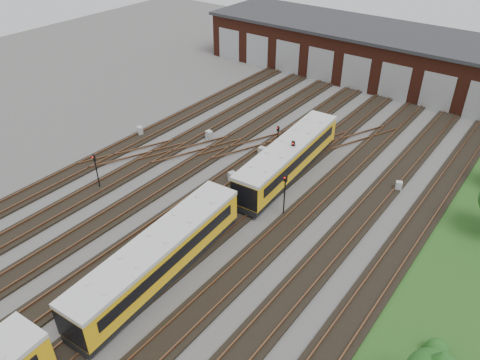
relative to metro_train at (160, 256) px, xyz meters
The scene contains 15 objects.
ground 5.01m from the metro_train, 115.53° to the left, with size 120.00×120.00×0.00m, color #43403E.
track_network 5.54m from the metro_train, 114.42° to the left, with size 30.40×70.00×0.33m.
maintenance_shed 44.23m from the metro_train, 92.60° to the left, with size 51.00×12.50×6.35m.
grass_verge 22.22m from the metro_train, 39.85° to the left, with size 8.00×55.00×0.05m, color #224617.
metro_train is the anchor object (origin of this frame).
signal_mast_0 12.83m from the metro_train, 159.66° to the left, with size 0.31×0.30×3.34m.
signal_mast_1 19.01m from the metro_train, 98.88° to the left, with size 0.26×0.25×2.99m.
signal_mast_2 15.80m from the metro_train, 88.11° to the left, with size 0.30×0.28×3.83m.
signal_mast_3 11.23m from the metro_train, 75.26° to the left, with size 0.30×0.28×3.78m.
relay_cabinet_0 21.40m from the metro_train, 140.91° to the left, with size 0.59×0.49×0.98m, color #ADB0B3.
relay_cabinet_1 19.72m from the metro_train, 120.63° to the left, with size 0.65×0.54×1.08m, color #ADB0B3.
relay_cabinet_2 12.48m from the metro_train, 104.84° to the left, with size 0.69×0.57×1.14m, color #ADB0B3.
relay_cabinet_3 17.72m from the metro_train, 101.97° to the left, with size 0.68×0.57×1.13m, color #ADB0B3.
relay_cabinet_4 21.75m from the metro_train, 65.67° to the left, with size 0.53×0.44×0.88m, color #ADB0B3.
bush_0 17.63m from the metro_train, 16.29° to the left, with size 1.34×1.34×1.34m, color #174714.
Camera 1 is at (20.07, -19.41, 22.97)m, focal length 35.00 mm.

